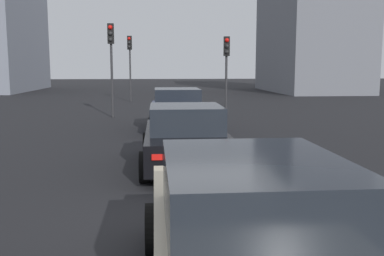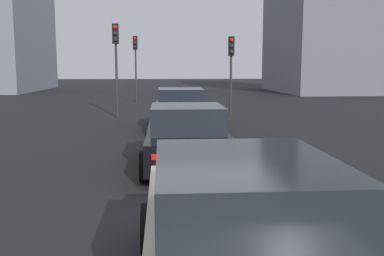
# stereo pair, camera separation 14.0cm
# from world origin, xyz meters

# --- Properties ---
(ground_plane) EXTENTS (160.00, 160.00, 0.20)m
(ground_plane) POSITION_xyz_m (0.00, 0.00, -0.10)
(ground_plane) COLOR black
(car_navy_lead) EXTENTS (4.40, 2.05, 1.55)m
(car_navy_lead) POSITION_xyz_m (9.72, -0.17, 0.75)
(car_navy_lead) COLOR #141E4C
(car_navy_lead) RESTS_ON ground_plane
(car_black_second) EXTENTS (4.15, 2.05, 1.46)m
(car_black_second) POSITION_xyz_m (3.64, -0.05, 0.71)
(car_black_second) COLOR black
(car_black_second) RESTS_ON ground_plane
(car_beige_third) EXTENTS (4.54, 1.97, 1.55)m
(car_beige_third) POSITION_xyz_m (-2.44, -0.19, 0.75)
(car_beige_third) COLOR tan
(car_beige_third) RESTS_ON ground_plane
(traffic_light_near_left) EXTENTS (0.32, 0.28, 4.26)m
(traffic_light_near_left) POSITION_xyz_m (14.02, 2.58, 3.06)
(traffic_light_near_left) COLOR #2D2D30
(traffic_light_near_left) RESTS_ON ground_plane
(traffic_light_near_right) EXTENTS (0.33, 0.31, 4.37)m
(traffic_light_near_right) POSITION_xyz_m (23.36, 2.24, 3.13)
(traffic_light_near_right) COLOR #2D2D30
(traffic_light_near_right) RESTS_ON ground_plane
(traffic_light_far_left) EXTENTS (0.32, 0.29, 3.74)m
(traffic_light_far_left) POSITION_xyz_m (14.28, -2.77, 2.70)
(traffic_light_far_left) COLOR #2D2D30
(traffic_light_far_left) RESTS_ON ground_plane
(building_facade_left) EXTENTS (13.48, 7.07, 13.69)m
(building_facade_left) POSITION_xyz_m (34.26, -14.00, 6.85)
(building_facade_left) COLOR slate
(building_facade_left) RESTS_ON ground_plane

